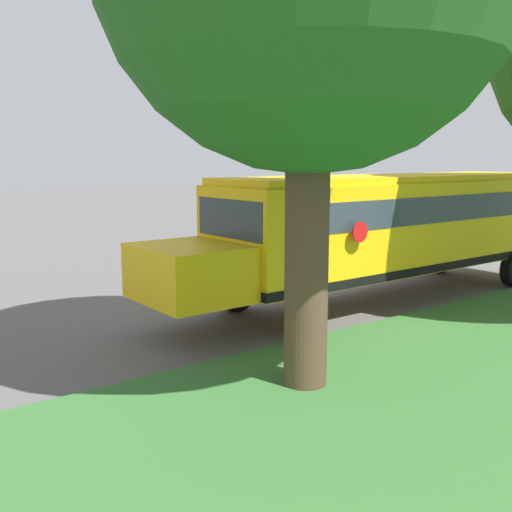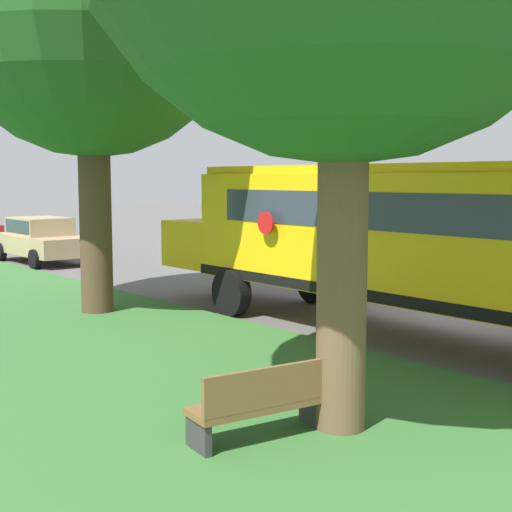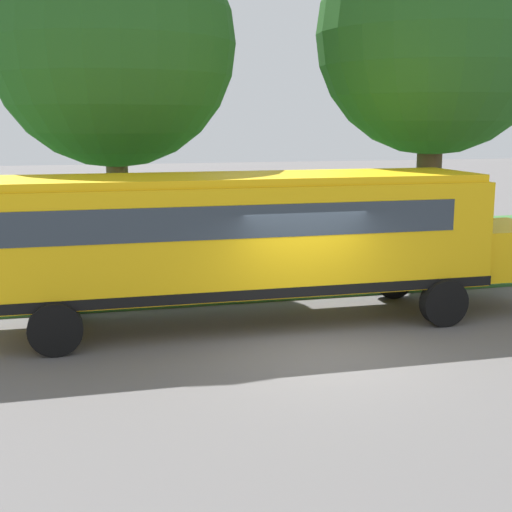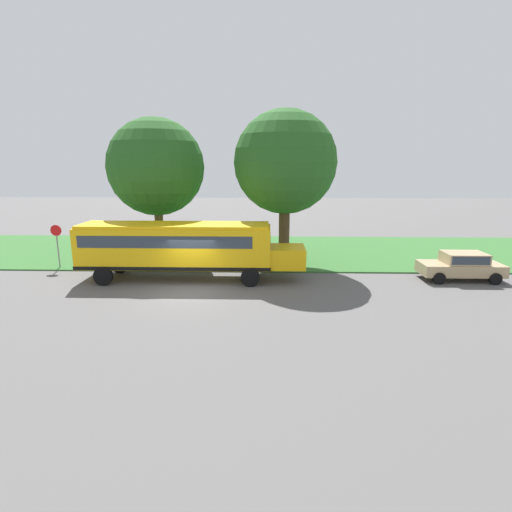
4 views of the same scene
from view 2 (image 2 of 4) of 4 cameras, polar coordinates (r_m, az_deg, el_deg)
name	(u,v)px [view 2 (image 2 of 4)]	position (r m, az deg, el deg)	size (l,w,h in m)	color
ground_plane	(456,316)	(15.78, 15.74, -4.63)	(120.00, 120.00, 0.00)	#565454
school_bus	(421,234)	(13.08, 13.03, 1.75)	(2.84, 12.42, 3.16)	yellow
car_tan_nearest	(41,237)	(25.64, -16.80, 1.44)	(2.02, 4.40, 1.56)	tan
oak_tree_roadside_mid	(97,7)	(15.72, -12.63, 18.87)	(6.27, 6.27, 9.61)	#4C3826
park_bench	(262,404)	(7.90, 0.47, -11.76)	(1.66, 0.72, 0.92)	brown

